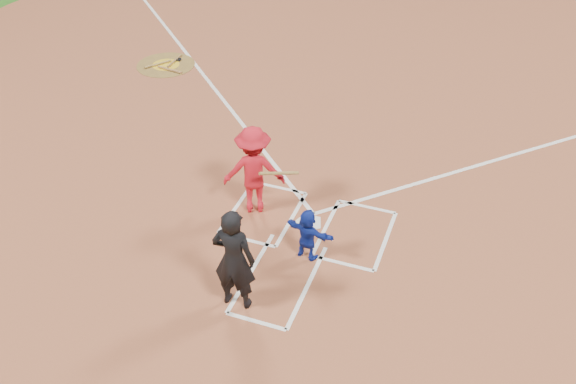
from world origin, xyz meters
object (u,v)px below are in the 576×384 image
(home_plate, at_px, (309,223))
(catcher, at_px, (307,234))
(batter_at_plate, at_px, (254,170))
(on_deck_circle, at_px, (166,65))
(umpire, at_px, (234,259))

(home_plate, relative_size, catcher, 0.56)
(catcher, distance_m, batter_at_plate, 1.85)
(on_deck_circle, xyz_separation_m, catcher, (6.54, -6.38, 0.53))
(on_deck_circle, height_order, umpire, umpire)
(home_plate, bearing_deg, umpire, 78.96)
(home_plate, distance_m, on_deck_circle, 8.29)
(umpire, distance_m, batter_at_plate, 2.67)
(home_plate, xyz_separation_m, batter_at_plate, (-1.20, 0.07, 0.96))
(umpire, xyz_separation_m, batter_at_plate, (-0.71, 2.57, -0.05))
(on_deck_circle, distance_m, batter_at_plate, 7.43)
(home_plate, xyz_separation_m, umpire, (-0.49, -2.50, 1.01))
(on_deck_circle, relative_size, umpire, 0.84)
(catcher, height_order, umpire, umpire)
(home_plate, height_order, catcher, catcher)
(home_plate, height_order, umpire, umpire)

